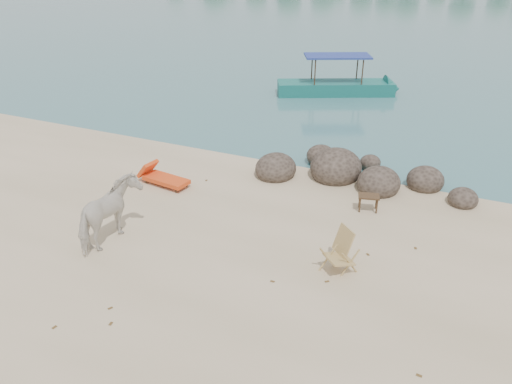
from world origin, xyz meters
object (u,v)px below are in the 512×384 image
boulders (348,173)px  cow (110,215)px  lounge_chair (166,178)px  side_table (368,204)px  deck_chair (339,254)px  boat_near (337,62)px

boulders → cow: size_ratio=3.56×
lounge_chair → side_table: bearing=16.8°
boulders → deck_chair: 4.85m
boat_near → cow: bearing=-119.7°
lounge_chair → deck_chair: deck_chair is taller
deck_chair → cow: bearing=-125.4°
boulders → side_table: 1.99m
side_table → deck_chair: size_ratio=0.59×
cow → deck_chair: bearing=-172.3°
side_table → lounge_chair: (-5.79, -0.92, 0.04)m
side_table → deck_chair: (0.05, -3.01, 0.24)m
boulders → boat_near: size_ratio=1.05×
boat_near → deck_chair: bearing=-99.0°
deck_chair → boat_near: boat_near is taller
cow → boat_near: size_ratio=0.30×
boulders → deck_chair: size_ratio=6.94×
boulders → deck_chair: (1.07, -4.72, 0.24)m
side_table → deck_chair: bearing=-104.2°
cow → boat_near: 15.10m
lounge_chair → cow: bearing=-71.8°
boulders → boat_near: 9.85m
boulders → cow: (-4.19, -5.78, 0.54)m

